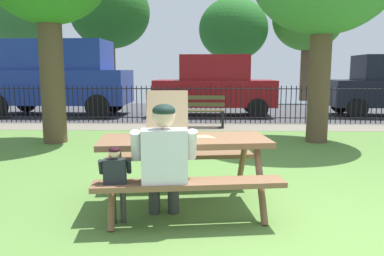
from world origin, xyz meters
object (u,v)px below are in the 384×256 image
object	(u,v)px
adult_at_table	(164,159)
far_tree_midright	(308,20)
pizza_slice_on_table	(201,135)
park_bench_center	(194,112)
parked_car_left	(57,76)
child_at_table	(116,178)
parked_car_center	(215,85)
far_tree_center	(233,30)
picnic_table_foreground	(184,154)
far_tree_midleft	(110,13)
pizza_box_open	(167,126)
far_tree_left	(20,12)

from	to	relation	value
adult_at_table	far_tree_midright	bearing A→B (deg)	70.75
adult_at_table	pizza_slice_on_table	bearing A→B (deg)	61.59
adult_at_table	park_bench_center	distance (m)	6.39
park_bench_center	parked_car_left	distance (m)	5.37
child_at_table	adult_at_table	bearing A→B (deg)	11.33
parked_car_center	far_tree_center	size ratio (longest dim) A/B	0.79
picnic_table_foreground	far_tree_center	size ratio (longest dim) A/B	0.39
far_tree_midleft	pizza_box_open	bearing A→B (deg)	-74.43
picnic_table_foreground	parked_car_left	size ratio (longest dim) A/B	0.42
adult_at_table	far_tree_center	size ratio (longest dim) A/B	0.24
child_at_table	far_tree_center	size ratio (longest dim) A/B	0.16
parked_car_center	far_tree_midleft	world-z (taller)	far_tree_midleft
far_tree_left	child_at_table	bearing A→B (deg)	-62.24
park_bench_center	far_tree_midleft	world-z (taller)	far_tree_midleft
pizza_box_open	parked_car_left	xyz separation A→B (m)	(-4.43, 8.43, 0.42)
pizza_slice_on_table	far_tree_center	world-z (taller)	far_tree_center
pizza_slice_on_table	picnic_table_foreground	bearing A→B (deg)	-147.46
pizza_box_open	adult_at_table	bearing A→B (deg)	-87.43
pizza_box_open	far_tree_midright	xyz separation A→B (m)	(5.46, 14.97, 3.03)
pizza_box_open	parked_car_center	xyz separation A→B (m)	(0.78, 8.43, 0.12)
pizza_slice_on_table	far_tree_left	distance (m)	17.81
picnic_table_foreground	pizza_slice_on_table	size ratio (longest dim) A/B	6.53
far_tree_midleft	pizza_slice_on_table	bearing A→B (deg)	-73.06
child_at_table	far_tree_midleft	distance (m)	16.55
parked_car_center	far_tree_left	size ratio (longest dim) A/B	0.65
adult_at_table	far_tree_midleft	size ratio (longest dim) A/B	0.20
adult_at_table	park_bench_center	size ratio (longest dim) A/B	0.74
picnic_table_foreground	pizza_box_open	bearing A→B (deg)	159.12
picnic_table_foreground	far_tree_midleft	xyz separation A→B (m)	(-4.36, 15.04, 3.69)
adult_at_table	parked_car_center	size ratio (longest dim) A/B	0.30
far_tree_center	adult_at_table	bearing A→B (deg)	-96.76
park_bench_center	far_tree_left	xyz separation A→B (m)	(-8.82, 9.19, 3.93)
parked_car_left	park_bench_center	bearing A→B (deg)	-30.01
far_tree_midright	far_tree_left	bearing A→B (deg)	-180.00
far_tree_center	far_tree_midright	xyz separation A→B (m)	(3.59, 0.00, 0.45)
far_tree_center	far_tree_midright	bearing A→B (deg)	0.00
parked_car_left	far_tree_center	bearing A→B (deg)	46.06
pizza_box_open	far_tree_left	distance (m)	17.64
pizza_box_open	far_tree_midright	bearing A→B (deg)	69.95
parked_car_center	far_tree_midleft	xyz separation A→B (m)	(-4.95, 6.54, 3.28)
park_bench_center	far_tree_midright	size ratio (longest dim) A/B	0.29
pizza_slice_on_table	far_tree_center	xyz separation A→B (m)	(1.50, 14.93, 2.69)
park_bench_center	far_tree_midleft	size ratio (longest dim) A/B	0.26
parked_car_left	far_tree_left	distance (m)	8.36
pizza_box_open	picnic_table_foreground	bearing A→B (deg)	-20.88
pizza_slice_on_table	far_tree_midright	xyz separation A→B (m)	(5.09, 14.93, 3.14)
adult_at_table	pizza_box_open	bearing A→B (deg)	92.57
adult_at_table	far_tree_midleft	bearing A→B (deg)	105.09
parked_car_left	far_tree_midleft	distance (m)	7.19
pizza_box_open	adult_at_table	size ratio (longest dim) A/B	0.50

